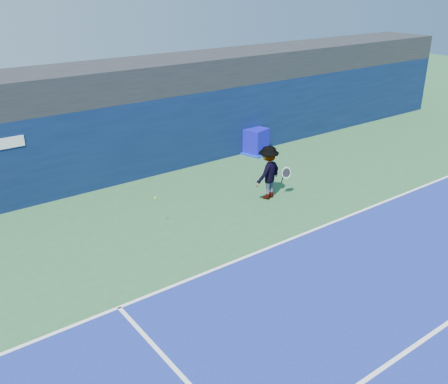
# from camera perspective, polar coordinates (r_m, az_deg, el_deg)

# --- Properties ---
(ground) EXTENTS (80.00, 80.00, 0.00)m
(ground) POSITION_cam_1_polar(r_m,az_deg,el_deg) (13.03, 14.99, -11.09)
(ground) COLOR #295C32
(ground) RESTS_ON ground
(baseline) EXTENTS (24.00, 0.10, 0.01)m
(baseline) POSITION_cam_1_polar(r_m,az_deg,el_deg) (14.72, 5.92, -6.05)
(baseline) COLOR white
(baseline) RESTS_ON ground
(service_line) EXTENTS (24.00, 0.10, 0.01)m
(service_line) POSITION_cam_1_polar(r_m,az_deg,el_deg) (12.19, 22.50, -14.88)
(service_line) COLOR white
(service_line) RESTS_ON ground
(stadium_band) EXTENTS (36.00, 3.00, 1.20)m
(stadium_band) POSITION_cam_1_polar(r_m,az_deg,el_deg) (20.21, -10.49, 12.68)
(stadium_band) COLOR black
(stadium_band) RESTS_ON back_wall_assembly
(back_wall_assembly) EXTENTS (36.00, 1.03, 3.00)m
(back_wall_assembly) POSITION_cam_1_polar(r_m,az_deg,el_deg) (19.83, -8.74, 6.34)
(back_wall_assembly) COLOR #0A183A
(back_wall_assembly) RESTS_ON ground
(equipment_cart) EXTENTS (1.42, 1.42, 1.12)m
(equipment_cart) POSITION_cam_1_polar(r_m,az_deg,el_deg) (22.22, 3.57, 5.74)
(equipment_cart) COLOR #100BA7
(equipment_cart) RESTS_ON ground
(tennis_player) EXTENTS (1.45, 1.00, 1.92)m
(tennis_player) POSITION_cam_1_polar(r_m,az_deg,el_deg) (17.42, 5.07, 2.24)
(tennis_player) COLOR white
(tennis_player) RESTS_ON ground
(tennis_ball) EXTENTS (0.07, 0.07, 0.07)m
(tennis_ball) POSITION_cam_1_polar(r_m,az_deg,el_deg) (15.32, -7.88, -0.66)
(tennis_ball) COLOR #C9DB18
(tennis_ball) RESTS_ON ground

